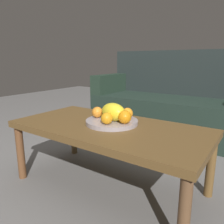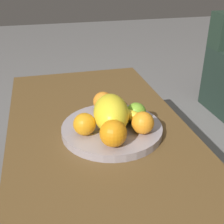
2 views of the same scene
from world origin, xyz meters
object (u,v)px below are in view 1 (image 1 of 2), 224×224
object	(u,v)px
coffee_table	(109,132)
banana_bunch	(114,114)
fruit_bowl	(112,122)
orange_front	(127,113)
couch	(173,105)
apple_front	(118,112)
melon_large_front	(113,112)
orange_back	(107,118)
orange_right	(97,112)
orange_left	(125,117)

from	to	relation	value
coffee_table	banana_bunch	size ratio (longest dim) A/B	7.70
fruit_bowl	orange_front	bearing A→B (deg)	52.37
couch	apple_front	size ratio (longest dim) A/B	26.04
melon_large_front	orange_back	size ratio (longest dim) A/B	2.42
fruit_bowl	banana_bunch	distance (m)	0.05
orange_right	orange_back	world-z (taller)	same
couch	apple_front	world-z (taller)	couch
orange_front	banana_bunch	distance (m)	0.08
orange_front	orange_right	xyz separation A→B (m)	(-0.17, -0.08, 0.00)
orange_left	orange_right	distance (m)	0.22
orange_right	apple_front	xyz separation A→B (m)	(0.10, 0.09, -0.00)
couch	melon_large_front	bearing A→B (deg)	-87.09
couch	orange_front	world-z (taller)	couch
couch	orange_front	bearing A→B (deg)	-84.59
coffee_table	orange_right	size ratio (longest dim) A/B	17.04
fruit_bowl	orange_right	size ratio (longest dim) A/B	4.64
orange_left	orange_right	world-z (taller)	orange_left
fruit_bowl	orange_front	xyz separation A→B (m)	(0.06, 0.08, 0.05)
melon_large_front	orange_front	xyz separation A→B (m)	(0.05, 0.09, -0.02)
melon_large_front	orange_back	distance (m)	0.09
coffee_table	orange_left	bearing A→B (deg)	7.03
couch	fruit_bowl	distance (m)	1.27
orange_left	coffee_table	bearing A→B (deg)	-172.97
orange_front	banana_bunch	size ratio (longest dim) A/B	0.45
coffee_table	couch	xyz separation A→B (m)	(-0.05, 1.30, -0.06)
orange_left	banana_bunch	distance (m)	0.12
fruit_bowl	orange_right	distance (m)	0.12
couch	orange_front	distance (m)	1.20
couch	melon_large_front	xyz separation A→B (m)	(0.06, -1.27, 0.18)
couch	melon_large_front	distance (m)	1.28
apple_front	coffee_table	bearing A→B (deg)	-86.00
melon_large_front	orange_left	distance (m)	0.09
coffee_table	fruit_bowl	distance (m)	0.07
melon_large_front	fruit_bowl	bearing A→B (deg)	156.36
orange_front	apple_front	xyz separation A→B (m)	(-0.07, 0.00, -0.00)
couch	orange_left	distance (m)	1.30
orange_left	orange_back	bearing A→B (deg)	-138.83
orange_right	fruit_bowl	bearing A→B (deg)	1.93
couch	orange_back	xyz separation A→B (m)	(0.08, -1.35, 0.16)
fruit_bowl	orange_left	bearing A→B (deg)	-12.22
orange_front	orange_left	bearing A→B (deg)	-67.15
coffee_table	apple_front	size ratio (longest dim) A/B	18.05
melon_large_front	orange_right	xyz separation A→B (m)	(-0.12, 0.00, -0.02)
coffee_table	apple_front	distance (m)	0.16
orange_right	apple_front	size ratio (longest dim) A/B	1.06
banana_bunch	melon_large_front	bearing A→B (deg)	-64.64
fruit_bowl	orange_back	bearing A→B (deg)	-73.79
couch	orange_right	bearing A→B (deg)	-92.74
fruit_bowl	orange_left	distance (m)	0.12
fruit_bowl	banana_bunch	size ratio (longest dim) A/B	2.10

